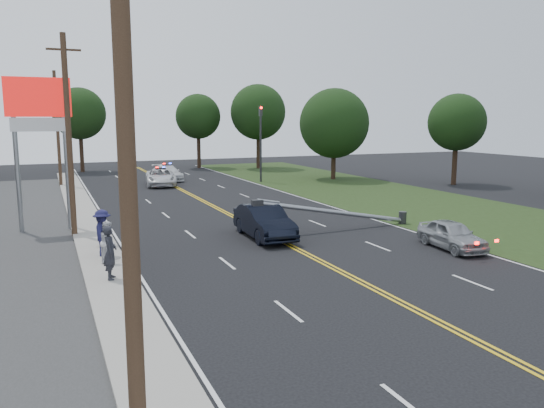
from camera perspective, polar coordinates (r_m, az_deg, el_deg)
name	(u,v)px	position (r m, az deg, el deg)	size (l,w,h in m)	color
ground	(356,279)	(20.12, 8.99, -8.01)	(120.00, 120.00, 0.00)	black
sidewalk	(95,242)	(26.94, -18.53, -3.85)	(1.80, 70.00, 0.12)	gray
grass_verge	(452,212)	(35.93, 18.82, -0.78)	(12.00, 80.00, 0.01)	black
centerline_yellow	(257,228)	(28.80, -1.63, -2.65)	(0.36, 80.00, 0.00)	gold
pylon_sign	(39,117)	(30.23, -23.77, 8.57)	(3.20, 0.35, 8.00)	gray
traffic_signal	(261,137)	(49.87, -1.22, 7.21)	(0.28, 0.41, 7.05)	#2D2D30
fallen_streetlight	(343,213)	(28.68, 7.65, -0.93)	(9.36, 0.44, 1.91)	#2D2D30
utility_pole_near	(127,173)	(8.35, -15.29, 3.19)	(1.60, 0.28, 10.00)	#382619
utility_pole_mid	(69,135)	(28.26, -21.02, 6.90)	(1.60, 0.28, 10.00)	#382619
utility_pole_far	(58,128)	(50.25, -22.08, 7.57)	(1.60, 0.28, 10.00)	#382619
tree_6	(79,114)	(63.09, -20.01, 9.12)	(5.71, 5.71, 9.32)	black
tree_7	(198,117)	(64.80, -7.96, 9.30)	(5.34, 5.34, 8.84)	black
tree_8	(258,112)	(63.68, -1.51, 9.85)	(6.53, 6.53, 9.95)	black
tree_9	(334,123)	(52.46, 6.70, 8.61)	(6.76, 6.76, 8.84)	black
tree_13	(457,122)	(50.45, 19.26, 8.28)	(5.07, 5.07, 8.12)	black
crashed_sedan	(264,222)	(26.47, -0.85, -1.91)	(1.74, 4.99, 1.65)	black
waiting_sedan	(452,235)	(25.60, 18.77, -3.16)	(1.55, 3.86, 1.32)	#929599
emergency_a	(161,177)	(48.25, -11.88, 2.84)	(2.49, 5.41, 1.50)	silver
emergency_b	(167,173)	(52.14, -11.18, 3.30)	(2.05, 5.04, 1.46)	silver
bystander_a	(110,252)	(20.16, -17.02, -5.01)	(0.72, 0.47, 1.98)	#23232A
bystander_b	(108,242)	(22.56, -17.20, -3.89)	(0.82, 0.64, 1.70)	silver
bystander_c	(102,233)	(23.69, -17.78, -2.95)	(1.28, 0.74, 1.99)	#1C1B45
bystander_d	(101,228)	(25.46, -17.91, -2.43)	(1.01, 0.42, 1.73)	#62534E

